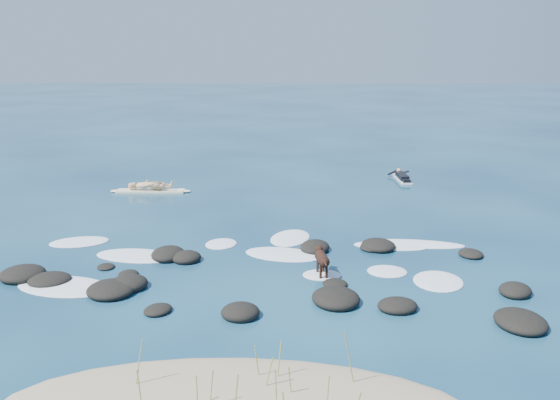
{
  "coord_description": "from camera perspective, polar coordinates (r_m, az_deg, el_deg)",
  "views": [
    {
      "loc": [
        1.3,
        -17.82,
        6.52
      ],
      "look_at": [
        0.18,
        4.0,
        0.9
      ],
      "focal_mm": 40.0,
      "sensor_mm": 36.0,
      "label": 1
    }
  ],
  "objects": [
    {
      "name": "paddling_surfer_rig",
      "position": [
        30.46,
        11.1,
        2.07
      ],
      "size": [
        1.08,
        2.41,
        0.42
      ],
      "rotation": [
        0.0,
        0.0,
        1.66
      ],
      "color": "white",
      "rests_on": "ground"
    },
    {
      "name": "ground",
      "position": [
        19.01,
        -1.17,
        -5.63
      ],
      "size": [
        160.0,
        160.0,
        0.0
      ],
      "primitive_type": "plane",
      "color": "#0A2642",
      "rests_on": "ground"
    },
    {
      "name": "dog",
      "position": [
        17.73,
        3.83,
        -5.33
      ],
      "size": [
        0.47,
        1.26,
        0.8
      ],
      "rotation": [
        0.0,
        0.0,
        1.76
      ],
      "color": "black",
      "rests_on": "ground"
    },
    {
      "name": "breaking_foam",
      "position": [
        19.35,
        -2.21,
        -5.24
      ],
      "size": [
        13.87,
        6.74,
        0.12
      ],
      "color": "white",
      "rests_on": "ground"
    },
    {
      "name": "dune_grass",
      "position": [
        11.5,
        -2.26,
        -16.66
      ],
      "size": [
        4.15,
        1.99,
        1.15
      ],
      "color": "olive",
      "rests_on": "ground"
    },
    {
      "name": "standing_surfer_rig",
      "position": [
        27.92,
        -11.83,
        2.3
      ],
      "size": [
        3.58,
        0.74,
        2.03
      ],
      "rotation": [
        0.0,
        0.0,
        0.04
      ],
      "color": "#FAF5C8",
      "rests_on": "ground"
    },
    {
      "name": "reef_rocks",
      "position": [
        17.4,
        -2.4,
        -7.24
      ],
      "size": [
        14.97,
        6.99,
        0.45
      ],
      "color": "black",
      "rests_on": "ground"
    }
  ]
}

